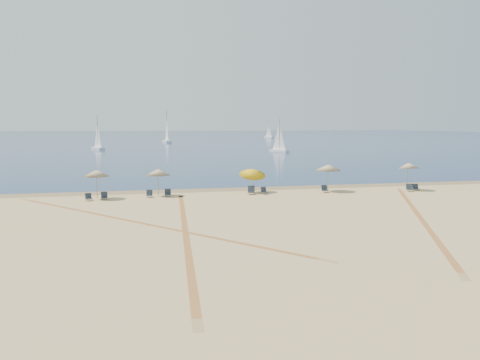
% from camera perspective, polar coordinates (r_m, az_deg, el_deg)
% --- Properties ---
extents(ground, '(160.00, 160.00, 0.00)m').
position_cam_1_polar(ground, '(24.05, 10.65, -8.30)').
color(ground, tan).
rests_on(ground, ground).
extents(ocean, '(500.00, 500.00, 0.00)m').
position_cam_1_polar(ocean, '(246.57, -10.57, 4.90)').
color(ocean, '#0C2151').
rests_on(ocean, ground).
extents(wet_sand, '(500.00, 500.00, 0.00)m').
position_cam_1_polar(wet_sand, '(46.67, -1.08, -1.05)').
color(wet_sand, olive).
rests_on(wet_sand, ground).
extents(umbrella_1, '(2.09, 2.09, 2.46)m').
position_cam_1_polar(umbrella_1, '(41.96, -16.06, 0.76)').
color(umbrella_1, gray).
rests_on(umbrella_1, ground).
extents(umbrella_2, '(2.05, 2.05, 2.38)m').
position_cam_1_polar(umbrella_2, '(42.59, -9.34, 0.90)').
color(umbrella_2, gray).
rests_on(umbrella_2, ground).
extents(umbrella_3, '(2.31, 2.36, 2.51)m').
position_cam_1_polar(umbrella_3, '(44.17, 1.45, 0.94)').
color(umbrella_3, gray).
rests_on(umbrella_3, ground).
extents(umbrella_4, '(2.35, 2.35, 2.51)m').
position_cam_1_polar(umbrella_4, '(45.55, 10.02, 1.42)').
color(umbrella_4, gray).
rests_on(umbrella_4, ground).
extents(umbrella_5, '(2.02, 2.07, 2.63)m').
position_cam_1_polar(umbrella_5, '(48.27, 18.69, 1.55)').
color(umbrella_5, gray).
rests_on(umbrella_5, ground).
extents(chair_1, '(0.64, 0.69, 0.60)m').
position_cam_1_polar(chair_1, '(41.42, -16.89, -1.91)').
color(chair_1, '#1C232C').
rests_on(chair_1, ground).
extents(chair_2, '(0.52, 0.61, 0.61)m').
position_cam_1_polar(chair_2, '(41.73, -15.23, -1.79)').
color(chair_2, '#1C232C').
rests_on(chair_2, ground).
extents(chair_3, '(0.55, 0.63, 0.61)m').
position_cam_1_polar(chair_3, '(42.24, -10.30, -1.58)').
color(chair_3, '#1C232C').
rests_on(chair_3, ground).
extents(chair_4, '(0.57, 0.66, 0.63)m').
position_cam_1_polar(chair_4, '(42.45, -8.25, -1.48)').
color(chair_4, '#1C232C').
rests_on(chair_4, ground).
extents(chair_5, '(0.76, 0.83, 0.73)m').
position_cam_1_polar(chair_5, '(43.24, 1.29, -1.22)').
color(chair_5, '#1C232C').
rests_on(chair_5, ground).
extents(chair_6, '(0.65, 0.71, 0.61)m').
position_cam_1_polar(chair_6, '(43.40, 2.78, -1.26)').
color(chair_6, '#1C232C').
rests_on(chair_6, ground).
extents(chair_7, '(0.55, 0.64, 0.64)m').
position_cam_1_polar(chair_7, '(45.12, 9.66, -1.04)').
color(chair_7, '#1C232C').
rests_on(chair_7, ground).
extents(chair_8, '(0.75, 0.80, 0.67)m').
position_cam_1_polar(chair_8, '(47.74, 18.77, -0.87)').
color(chair_8, '#1C232C').
rests_on(chair_8, ground).
extents(chair_9, '(0.60, 0.68, 0.62)m').
position_cam_1_polar(chair_9, '(48.32, 19.43, -0.83)').
color(chair_9, '#1C232C').
rests_on(chair_9, ground).
extents(sailboat_0, '(3.40, 4.85, 7.23)m').
position_cam_1_polar(sailboat_0, '(108.79, 4.50, 4.35)').
color(sailboat_0, white).
rests_on(sailboat_0, ocean).
extents(sailboat_1, '(3.44, 5.55, 8.12)m').
position_cam_1_polar(sailboat_1, '(123.39, -15.92, 4.50)').
color(sailboat_1, white).
rests_on(sailboat_1, ocean).
extents(sailboat_2, '(3.23, 5.01, 7.35)m').
position_cam_1_polar(sailboat_2, '(220.79, 3.30, 5.41)').
color(sailboat_2, white).
rests_on(sailboat_2, ocean).
extents(sailboat_3, '(2.52, 7.05, 10.27)m').
position_cam_1_polar(sailboat_3, '(165.17, -8.35, 5.32)').
color(sailboat_3, white).
rests_on(sailboat_3, ocean).
extents(tire_tracks, '(57.53, 41.11, 0.00)m').
position_cam_1_polar(tire_tracks, '(31.31, 1.24, -4.75)').
color(tire_tracks, tan).
rests_on(tire_tracks, ground).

